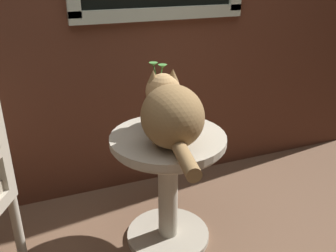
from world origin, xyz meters
name	(u,v)px	position (x,y,z in m)	size (l,w,h in m)	color
wicker_side_table	(168,171)	(0.21, 0.14, 0.41)	(0.55, 0.55, 0.60)	#B2A893
cat	(171,113)	(0.19, 0.07, 0.74)	(0.32, 0.64, 0.29)	olive
pewter_vase_with_ivy	(159,106)	(0.21, 0.28, 0.69)	(0.13, 0.13, 0.31)	slate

